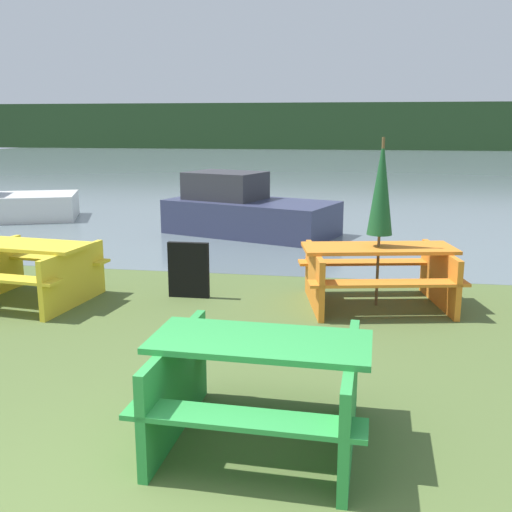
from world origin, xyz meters
The scene contains 8 objects.
water centered at (0.00, 31.23, 0.00)m, with size 60.00×50.00×0.00m.
far_treeline centered at (0.00, 51.23, 2.00)m, with size 80.00×1.60×4.00m.
picnic_table_green centered at (0.61, 1.37, 0.47)m, with size 1.61×1.44×0.80m.
picnic_table_yellow centered at (-2.90, 4.38, 0.47)m, with size 1.75×1.56×0.78m.
picnic_table_orange centered at (1.56, 4.94, 0.47)m, with size 2.12×1.72×0.77m.
umbrella_darkgreen centered at (1.56, 4.94, 1.52)m, with size 0.32×0.32×2.13m.
boat centered at (-0.99, 9.69, 0.48)m, with size 3.82×2.72×1.28m.
signboard centered at (-0.91, 4.91, 0.38)m, with size 0.55×0.08×0.75m.
Camera 1 is at (1.23, -2.59, 2.29)m, focal length 42.00 mm.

